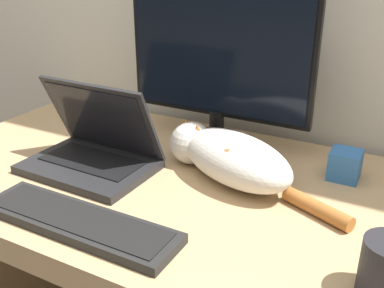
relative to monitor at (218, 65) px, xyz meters
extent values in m
cube|color=tan|center=(0.03, -0.23, -0.25)|extent=(1.40, 0.72, 0.06)
cube|color=tan|center=(-0.63, -0.23, -0.61)|extent=(0.04, 0.67, 0.65)
cylinder|color=black|center=(0.00, 0.00, -0.21)|extent=(0.17, 0.17, 0.02)
cylinder|color=black|center=(0.00, 0.00, -0.16)|extent=(0.04, 0.04, 0.08)
cube|color=black|center=(0.00, 0.00, 0.03)|extent=(0.50, 0.02, 0.33)
cube|color=black|center=(0.00, -0.01, 0.03)|extent=(0.48, 0.01, 0.31)
cube|color=#232326|center=(-0.21, -0.29, -0.21)|extent=(0.31, 0.22, 0.02)
cube|color=black|center=(-0.21, -0.28, -0.20)|extent=(0.25, 0.12, 0.00)
cube|color=#232326|center=(-0.21, -0.23, -0.11)|extent=(0.31, 0.10, 0.20)
cube|color=black|center=(-0.21, -0.23, -0.11)|extent=(0.28, 0.08, 0.17)
cube|color=black|center=(-0.07, -0.49, -0.21)|extent=(0.43, 0.12, 0.02)
cube|color=black|center=(-0.07, -0.49, -0.20)|extent=(0.39, 0.09, 0.00)
ellipsoid|color=silver|center=(0.13, -0.17, -0.17)|extent=(0.35, 0.27, 0.11)
ellipsoid|color=#AD662D|center=(0.14, -0.17, -0.14)|extent=(0.18, 0.17, 0.04)
sphere|color=silver|center=(-0.01, -0.13, -0.17)|extent=(0.11, 0.11, 0.11)
cone|color=#AD662D|center=(-0.03, -0.12, -0.13)|extent=(0.04, 0.04, 0.03)
cone|color=#AD662D|center=(0.01, -0.14, -0.13)|extent=(0.04, 0.04, 0.03)
cylinder|color=#AD662D|center=(0.33, -0.23, -0.21)|extent=(0.16, 0.09, 0.03)
cube|color=#2D6BB7|center=(0.35, -0.04, -0.19)|extent=(0.07, 0.07, 0.07)
camera|label=1|loc=(0.48, -1.04, 0.27)|focal=42.00mm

